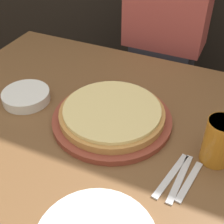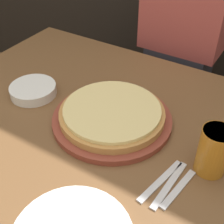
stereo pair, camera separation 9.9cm
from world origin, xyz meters
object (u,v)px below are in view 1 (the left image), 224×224
pizza_on_board (112,115)px  dinner_knife (180,178)px  fork (171,175)px  beer_glass (219,140)px  spoon (189,182)px  side_bowl (26,96)px  diner_person (163,54)px

pizza_on_board → dinner_knife: 0.30m
fork → pizza_on_board: bearing=149.3°
beer_glass → fork: (-0.09, -0.11, -0.07)m
pizza_on_board → spoon: (0.29, -0.14, -0.02)m
side_bowl → dinner_knife: (0.59, -0.12, -0.02)m
side_bowl → spoon: (0.61, -0.12, -0.02)m
side_bowl → fork: (0.56, -0.12, -0.02)m
pizza_on_board → side_bowl: 0.32m
beer_glass → spoon: size_ratio=0.90×
pizza_on_board → spoon: bearing=-26.1°
side_bowl → fork: 0.58m
dinner_knife → diner_person: 0.84m
fork → spoon: same height
pizza_on_board → side_bowl: pizza_on_board is taller
pizza_on_board → fork: size_ratio=2.14×
beer_glass → fork: beer_glass is taller
beer_glass → fork: 0.16m
spoon → dinner_knife: bearing=-180.0°
spoon → diner_person: 0.85m
pizza_on_board → diner_person: bearing=91.6°
dinner_knife → spoon: size_ratio=1.17×
side_bowl → beer_glass: bearing=-1.0°
beer_glass → dinner_knife: bearing=-122.1°
side_bowl → diner_person: (0.31, 0.67, -0.10)m
side_bowl → fork: side_bowl is taller
side_bowl → diner_person: bearing=65.4°
pizza_on_board → fork: bearing=-30.7°
dinner_knife → diner_person: bearing=109.6°
beer_glass → spoon: (-0.04, -0.11, -0.07)m
beer_glass → diner_person: size_ratio=0.11×
fork → diner_person: bearing=108.0°
diner_person → fork: bearing=-72.0°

